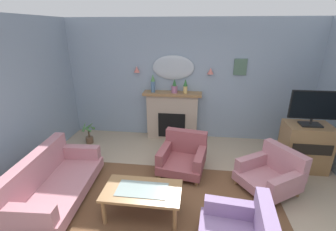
{
  "coord_description": "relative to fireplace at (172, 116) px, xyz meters",
  "views": [
    {
      "loc": [
        0.22,
        -2.49,
        2.57
      ],
      "look_at": [
        -0.31,
        1.71,
        0.97
      ],
      "focal_mm": 24.86,
      "sensor_mm": 36.0,
      "label": 1
    }
  ],
  "objects": [
    {
      "name": "tv_cabinet",
      "position": [
        2.65,
        -1.0,
        -0.12
      ],
      "size": [
        0.8,
        0.57,
        0.9
      ],
      "color": "olive",
      "rests_on": "ground"
    },
    {
      "name": "armchair_beside_couch",
      "position": [
        1.87,
        -1.75,
        -0.27
      ],
      "size": [
        1.12,
        1.12,
        0.71
      ],
      "color": "#B77A84",
      "rests_on": "ground"
    },
    {
      "name": "armchair_in_corner",
      "position": [
        0.36,
        -1.36,
        -0.27
      ],
      "size": [
        0.93,
        0.94,
        0.71
      ],
      "color": "#934C51",
      "rests_on": "ground"
    },
    {
      "name": "patterned_rug",
      "position": [
        0.34,
        -2.53,
        -0.56
      ],
      "size": [
        3.2,
        2.4,
        0.01
      ],
      "primitive_type": "cube",
      "color": "brown",
      "rests_on": "ground"
    },
    {
      "name": "framed_picture",
      "position": [
        1.5,
        0.15,
        1.18
      ],
      "size": [
        0.28,
        0.03,
        0.36
      ],
      "primitive_type": "cube",
      "color": "#4C6B56"
    },
    {
      "name": "fireplace",
      "position": [
        0.0,
        0.0,
        0.0
      ],
      "size": [
        1.36,
        0.36,
        1.16
      ],
      "color": "tan",
      "rests_on": "ground"
    },
    {
      "name": "tv_flatscreen",
      "position": [
        2.65,
        -1.02,
        0.68
      ],
      "size": [
        0.84,
        0.24,
        0.65
      ],
      "color": "black",
      "rests_on": "tv_cabinet"
    },
    {
      "name": "mantel_vase_centre",
      "position": [
        0.3,
        -0.03,
        0.76
      ],
      "size": [
        0.1,
        0.1,
        0.33
      ],
      "color": "tan",
      "rests_on": "fireplace"
    },
    {
      "name": "floral_couch",
      "position": [
        -1.63,
        -2.43,
        -0.25
      ],
      "size": [
        0.96,
        1.76,
        0.76
      ],
      "color": "#B77A84",
      "rests_on": "ground"
    },
    {
      "name": "wall_sconce_left",
      "position": [
        -0.85,
        0.09,
        1.09
      ],
      "size": [
        0.14,
        0.14,
        0.14
      ],
      "primitive_type": "cone",
      "color": "#D17066"
    },
    {
      "name": "coffee_table",
      "position": [
        -0.14,
        -2.6,
        -0.19
      ],
      "size": [
        1.1,
        0.6,
        0.45
      ],
      "color": "olive",
      "rests_on": "ground"
    },
    {
      "name": "wall_back",
      "position": [
        0.34,
        0.22,
        0.83
      ],
      "size": [
        6.71,
        0.1,
        2.79
      ],
      "primitive_type": "cube",
      "color": "#8C9EB2",
      "rests_on": "ground"
    },
    {
      "name": "floor",
      "position": [
        0.34,
        -2.73,
        -0.62
      ],
      "size": [
        6.71,
        6.81,
        0.1
      ],
      "primitive_type": "cube",
      "color": "tan",
      "rests_on": "ground"
    },
    {
      "name": "wall_mirror",
      "position": [
        -0.0,
        0.14,
        1.14
      ],
      "size": [
        0.96,
        0.06,
        0.56
      ],
      "primitive_type": "ellipsoid",
      "color": "#B2BCC6"
    },
    {
      "name": "wall_sconce_right",
      "position": [
        0.85,
        0.09,
        1.09
      ],
      "size": [
        0.14,
        0.14,
        0.14
      ],
      "primitive_type": "cone",
      "color": "#D17066"
    },
    {
      "name": "mantel_vase_right",
      "position": [
        0.05,
        -0.03,
        0.73
      ],
      "size": [
        0.14,
        0.14,
        0.32
      ],
      "color": "#9E6084",
      "rests_on": "fireplace"
    },
    {
      "name": "potted_plant_small_fern",
      "position": [
        -1.92,
        -0.53,
        -0.34
      ],
      "size": [
        0.27,
        0.26,
        0.52
      ],
      "color": "brown",
      "rests_on": "ground"
    },
    {
      "name": "mantel_vase_left",
      "position": [
        -0.45,
        -0.03,
        0.8
      ],
      "size": [
        0.1,
        0.1,
        0.42
      ],
      "color": "#4C7093",
      "rests_on": "fireplace"
    }
  ]
}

